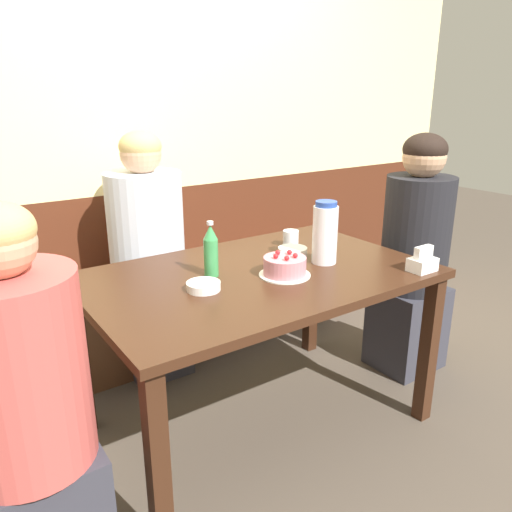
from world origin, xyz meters
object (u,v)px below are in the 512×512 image
Objects in this scene: person_pale_blue_shirt at (414,260)px; water_pitcher at (325,233)px; napkin_holder at (422,262)px; bench_seat at (174,313)px; birthday_cake at (285,267)px; glass_water_tall at (291,238)px; person_grey_tee at (148,259)px; bowl_soup_white at (203,286)px; bowl_rice_small at (293,252)px; person_teal_shirt at (28,421)px; soju_bottle at (211,250)px.

water_pitcher is at bearing 2.37° from person_pale_blue_shirt.
person_pale_blue_shirt reaches higher than napkin_holder.
bench_seat is 24.30× the size of napkin_holder.
birthday_cake reaches higher than glass_water_tall.
person_grey_tee reaches higher than birthday_cake.
bowl_soup_white is 0.10× the size of person_grey_tee.
person_teal_shirt is at bearing -164.01° from bowl_rice_small.
bench_seat is 1.07m from birthday_cake.
bowl_soup_white is 0.53m from bowl_rice_small.
bowl_rice_small is 0.11× the size of person_teal_shirt.
person_pale_blue_shirt is at bearing 40.65° from napkin_holder.
napkin_holder is at bearing -4.03° from person_teal_shirt.
napkin_holder is 1.52m from person_teal_shirt.
water_pitcher is 0.19m from bowl_rice_small.
person_teal_shirt reaches higher than bench_seat.
person_teal_shirt is (-1.25, -0.20, -0.29)m from water_pitcher.
napkin_holder reaches higher than glass_water_tall.
bowl_rice_small is (0.52, 0.12, 0.01)m from bowl_soup_white.
soju_bottle is (-0.24, 0.16, 0.07)m from birthday_cake.
bowl_rice_small is at bearing -125.57° from glass_water_tall.
birthday_cake is (0.06, -0.93, 0.53)m from bench_seat.
water_pitcher reaches higher than bowl_soup_white.
water_pitcher is at bearing -15.35° from soju_bottle.
bowl_rice_small is at bearing 15.99° from person_teal_shirt.
person_pale_blue_shirt is (0.71, -0.11, -0.14)m from bowl_rice_small.
water_pitcher reaches higher than soju_bottle.
water_pitcher is 0.50m from soju_bottle.
person_grey_tee is (-1.13, 0.74, 0.02)m from person_pale_blue_shirt.
soju_bottle is at bearing 48.86° from bowl_soup_white.
person_teal_shirt is at bearing 6.90° from person_pale_blue_shirt.
bowl_rice_small is 0.10× the size of person_grey_tee.
birthday_cake is at bearing -86.07° from bench_seat.
person_pale_blue_shirt is at bearing 0.44° from bowl_soup_white.
person_pale_blue_shirt is (0.65, 0.03, -0.25)m from water_pitcher.
water_pitcher is 2.07× the size of bowl_rice_small.
soju_bottle is 0.67m from person_grey_tee.
glass_water_tall is at bearing 46.46° from person_grey_tee.
person_pale_blue_shirt is at bearing 56.91° from person_grey_tee.
birthday_cake is 0.85m from person_grey_tee.
napkin_holder is at bearing -54.63° from bowl_rice_small.
person_teal_shirt is at bearing -170.78° from water_pitcher.
bench_seat is at bearing 114.90° from napkin_holder.
person_grey_tee reaches higher than bowl_rice_small.
birthday_cake is at bearing 150.80° from napkin_holder.
bowl_soup_white is 0.10× the size of person_pale_blue_shirt.
bowl_soup_white is at bearing 158.62° from napkin_holder.
napkin_holder is 0.87× the size of bowl_soup_white.
person_grey_tee is at bearing 122.39° from water_pitcher.
person_teal_shirt is at bearing -170.46° from birthday_cake.
napkin_holder is 0.54m from person_pale_blue_shirt.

